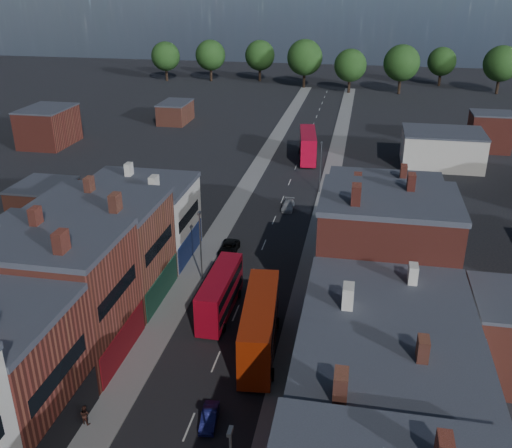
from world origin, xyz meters
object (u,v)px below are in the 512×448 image
at_px(ped_3, 303,368).
at_px(bus_0, 220,293).
at_px(ped_1, 85,415).
at_px(bus_2, 308,145).
at_px(car_2, 229,248).
at_px(car_3, 288,205).
at_px(car_1, 209,417).
at_px(bus_1, 260,325).

bearing_deg(ped_3, bus_0, 48.87).
bearing_deg(ped_1, bus_2, -85.56).
bearing_deg(car_2, bus_0, -81.52).
distance_m(bus_2, car_3, 24.60).
bearing_deg(car_2, car_1, -80.90).
height_order(car_3, ped_3, ped_3).
height_order(bus_2, car_3, bus_2).
xyz_separation_m(car_2, ped_3, (11.50, -21.81, 0.37)).
relative_size(bus_1, car_1, 3.69).
bearing_deg(bus_0, car_2, 100.63).
distance_m(bus_1, car_3, 34.32).
bearing_deg(car_2, ped_1, -98.66).
bearing_deg(ped_3, car_2, 29.33).
bearing_deg(ped_3, bus_2, 7.28).
distance_m(car_2, car_3, 16.17).
relative_size(bus_0, bus_2, 0.82).
relative_size(bus_0, ped_1, 6.26).
height_order(bus_0, ped_3, bus_0).
relative_size(bus_2, car_1, 3.72).
distance_m(bus_1, ped_3, 5.44).
bearing_deg(car_3, car_2, -109.58).
bearing_deg(ped_1, bus_1, -122.58).
relative_size(car_3, ped_1, 2.48).
xyz_separation_m(bus_1, car_3, (-2.16, 34.18, -2.20)).
bearing_deg(car_1, car_3, 83.97).
bearing_deg(car_1, bus_0, 94.84).
distance_m(bus_2, car_1, 68.23).
bearing_deg(bus_0, ped_1, -109.28).
relative_size(bus_0, ped_3, 5.73).
height_order(bus_0, bus_1, bus_1).
height_order(bus_1, car_2, bus_1).
xyz_separation_m(bus_1, ped_3, (4.20, -2.96, -1.78)).
relative_size(bus_2, ped_1, 7.62).
xyz_separation_m(bus_0, ped_3, (9.20, -8.48, -1.34)).
distance_m(car_1, car_2, 28.84).
height_order(bus_1, ped_3, bus_1).
bearing_deg(car_2, car_3, 70.15).
relative_size(car_3, ped_3, 2.27).
bearing_deg(car_1, bus_1, 71.48).
height_order(bus_1, car_3, bus_1).
bearing_deg(ped_1, car_1, -156.36).
relative_size(car_2, ped_3, 2.59).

